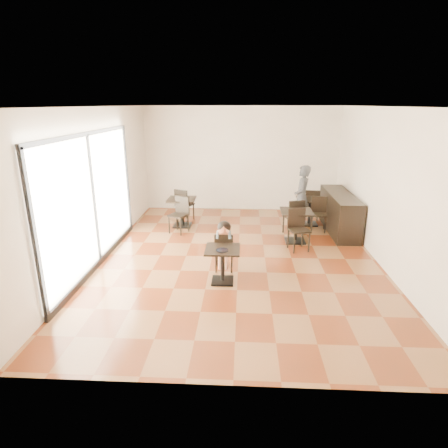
# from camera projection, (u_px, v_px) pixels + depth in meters

# --- Properties ---
(floor) EXTENTS (6.00, 8.00, 0.01)m
(floor) POSITION_uv_depth(u_px,v_px,m) (238.00, 257.00, 8.33)
(floor) COLOR brown
(floor) RESTS_ON ground
(ceiling) EXTENTS (6.00, 8.00, 0.01)m
(ceiling) POSITION_uv_depth(u_px,v_px,m) (240.00, 106.00, 7.35)
(ceiling) COLOR white
(ceiling) RESTS_ON floor
(wall_back) EXTENTS (6.00, 0.01, 3.20)m
(wall_back) POSITION_uv_depth(u_px,v_px,m) (241.00, 159.00, 11.64)
(wall_back) COLOR white
(wall_back) RESTS_ON floor
(wall_front) EXTENTS (6.00, 0.01, 3.20)m
(wall_front) POSITION_uv_depth(u_px,v_px,m) (234.00, 264.00, 4.03)
(wall_front) COLOR white
(wall_front) RESTS_ON floor
(wall_left) EXTENTS (0.01, 8.00, 3.20)m
(wall_left) POSITION_uv_depth(u_px,v_px,m) (99.00, 185.00, 7.99)
(wall_left) COLOR white
(wall_left) RESTS_ON floor
(wall_right) EXTENTS (0.01, 8.00, 3.20)m
(wall_right) POSITION_uv_depth(u_px,v_px,m) (385.00, 188.00, 7.69)
(wall_right) COLOR white
(wall_right) RESTS_ON floor
(storefront_window) EXTENTS (0.04, 4.50, 2.60)m
(storefront_window) POSITION_uv_depth(u_px,v_px,m) (92.00, 200.00, 7.57)
(storefront_window) COLOR white
(storefront_window) RESTS_ON floor
(child_table) EXTENTS (0.64, 0.64, 0.68)m
(child_table) POSITION_uv_depth(u_px,v_px,m) (223.00, 265.00, 7.07)
(child_table) COLOR black
(child_table) RESTS_ON floor
(child_chair) EXTENTS (0.37, 0.37, 0.82)m
(child_chair) POSITION_uv_depth(u_px,v_px,m) (224.00, 251.00, 7.57)
(child_chair) COLOR black
(child_chair) RESTS_ON floor
(child) EXTENTS (0.37, 0.52, 1.03)m
(child) POSITION_uv_depth(u_px,v_px,m) (224.00, 246.00, 7.54)
(child) COLOR slate
(child) RESTS_ON child_chair
(plate) EXTENTS (0.23, 0.23, 0.01)m
(plate) POSITION_uv_depth(u_px,v_px,m) (222.00, 250.00, 6.87)
(plate) COLOR black
(plate) RESTS_ON child_table
(pizza_slice) EXTENTS (0.24, 0.18, 0.06)m
(pizza_slice) POSITION_uv_depth(u_px,v_px,m) (224.00, 231.00, 7.24)
(pizza_slice) COLOR #E4AF6D
(pizza_slice) RESTS_ON child
(adult_patron) EXTENTS (0.49, 0.67, 1.72)m
(adult_patron) POSITION_uv_depth(u_px,v_px,m) (302.00, 197.00, 10.04)
(adult_patron) COLOR #393A3E
(adult_patron) RESTS_ON floor
(cafe_table_mid) EXTENTS (0.93, 0.93, 0.79)m
(cafe_table_mid) POSITION_uv_depth(u_px,v_px,m) (296.00, 226.00, 9.14)
(cafe_table_mid) COLOR black
(cafe_table_mid) RESTS_ON floor
(cafe_table_left) EXTENTS (0.98, 0.98, 0.78)m
(cafe_table_left) POSITION_uv_depth(u_px,v_px,m) (182.00, 212.00, 10.32)
(cafe_table_left) COLOR black
(cafe_table_left) RESTS_ON floor
(cafe_table_back) EXTENTS (0.79, 0.79, 0.75)m
(cafe_table_back) POSITION_uv_depth(u_px,v_px,m) (309.00, 212.00, 10.46)
(cafe_table_back) COLOR black
(cafe_table_back) RESTS_ON floor
(chair_mid_a) EXTENTS (0.53, 0.53, 0.95)m
(chair_mid_a) POSITION_uv_depth(u_px,v_px,m) (293.00, 217.00, 9.63)
(chair_mid_a) COLOR black
(chair_mid_a) RESTS_ON floor
(chair_mid_b) EXTENTS (0.53, 0.53, 0.95)m
(chair_mid_b) POSITION_uv_depth(u_px,v_px,m) (299.00, 230.00, 8.59)
(chair_mid_b) COLOR black
(chair_mid_b) RESTS_ON floor
(chair_left_a) EXTENTS (0.56, 0.56, 0.94)m
(chair_left_a) POSITION_uv_depth(u_px,v_px,m) (185.00, 205.00, 10.82)
(chair_left_a) COLOR black
(chair_left_a) RESTS_ON floor
(chair_left_b) EXTENTS (0.56, 0.56, 0.94)m
(chair_left_b) POSITION_uv_depth(u_px,v_px,m) (178.00, 215.00, 9.77)
(chair_left_b) COLOR black
(chair_left_b) RESTS_ON floor
(chair_back_a) EXTENTS (0.45, 0.45, 0.90)m
(chair_back_a) POSITION_uv_depth(u_px,v_px,m) (312.00, 204.00, 10.95)
(chair_back_a) COLOR black
(chair_back_a) RESTS_ON floor
(chair_back_b) EXTENTS (0.45, 0.45, 0.90)m
(chair_back_b) POSITION_uv_depth(u_px,v_px,m) (319.00, 215.00, 9.90)
(chair_back_b) COLOR black
(chair_back_b) RESTS_ON floor
(service_counter) EXTENTS (0.60, 2.40, 1.00)m
(service_counter) POSITION_uv_depth(u_px,v_px,m) (339.00, 212.00, 9.94)
(service_counter) COLOR black
(service_counter) RESTS_ON floor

